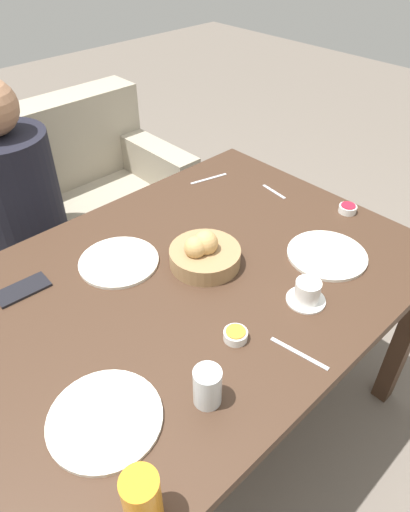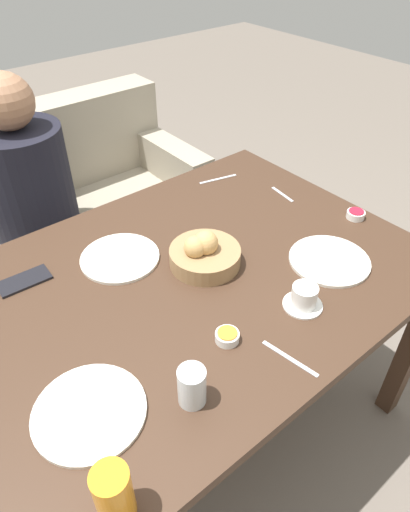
# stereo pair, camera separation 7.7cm
# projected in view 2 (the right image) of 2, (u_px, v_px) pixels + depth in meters

# --- Properties ---
(ground_plane) EXTENTS (10.00, 10.00, 0.00)m
(ground_plane) POSITION_uv_depth(u_px,v_px,m) (191.00, 420.00, 1.85)
(ground_plane) COLOR #6B6056
(dining_table) EXTENTS (1.45, 1.02, 0.78)m
(dining_table) POSITION_uv_depth(u_px,v_px,m) (187.00, 299.00, 1.42)
(dining_table) COLOR #3D281C
(dining_table) RESTS_ON ground_plane
(couch) EXTENTS (1.42, 0.70, 0.87)m
(couch) POSITION_uv_depth(u_px,v_px,m) (61.00, 226.00, 2.37)
(couch) COLOR #9E937F
(couch) RESTS_ON ground_plane
(seated_person) EXTENTS (0.37, 0.49, 1.16)m
(seated_person) POSITION_uv_depth(u_px,v_px,m) (39.00, 222.00, 2.10)
(seated_person) COLOR #23232D
(seated_person) RESTS_ON ground_plane
(bread_basket) EXTENTS (0.22, 0.22, 0.12)m
(bread_basket) POSITION_uv_depth(u_px,v_px,m) (204.00, 254.00, 1.39)
(bread_basket) COLOR #99754C
(bread_basket) RESTS_ON dining_table
(plate_near_left) EXTENTS (0.25, 0.25, 0.01)m
(plate_near_left) POSITION_uv_depth(u_px,v_px,m) (89.00, 412.00, 1.01)
(plate_near_left) COLOR silver
(plate_near_left) RESTS_ON dining_table
(plate_near_right) EXTENTS (0.25, 0.25, 0.01)m
(plate_near_right) POSITION_uv_depth(u_px,v_px,m) (329.00, 260.00, 1.42)
(plate_near_right) COLOR silver
(plate_near_right) RESTS_ON dining_table
(plate_far_center) EXTENTS (0.25, 0.25, 0.01)m
(plate_far_center) POSITION_uv_depth(u_px,v_px,m) (120.00, 258.00, 1.43)
(plate_far_center) COLOR silver
(plate_far_center) RESTS_ON dining_table
(juice_glass) EXTENTS (0.07, 0.07, 0.14)m
(juice_glass) POSITION_uv_depth(u_px,v_px,m) (114.00, 495.00, 0.81)
(juice_glass) COLOR orange
(juice_glass) RESTS_ON dining_table
(water_tumbler) EXTENTS (0.06, 0.06, 0.10)m
(water_tumbler) POSITION_uv_depth(u_px,v_px,m) (192.00, 386.00, 1.01)
(water_tumbler) COLOR silver
(water_tumbler) RESTS_ON dining_table
(coffee_cup) EXTENTS (0.11, 0.11, 0.07)m
(coffee_cup) POSITION_uv_depth(u_px,v_px,m) (304.00, 298.00, 1.25)
(coffee_cup) COLOR white
(coffee_cup) RESTS_ON dining_table
(jam_bowl_berry) EXTENTS (0.06, 0.06, 0.03)m
(jam_bowl_berry) POSITION_uv_depth(u_px,v_px,m) (356.00, 214.00, 1.60)
(jam_bowl_berry) COLOR white
(jam_bowl_berry) RESTS_ON dining_table
(jam_bowl_honey) EXTENTS (0.06, 0.06, 0.03)m
(jam_bowl_honey) POSITION_uv_depth(u_px,v_px,m) (227.00, 336.00, 1.17)
(jam_bowl_honey) COLOR white
(jam_bowl_honey) RESTS_ON dining_table
(fork_silver) EXTENTS (0.04, 0.16, 0.00)m
(fork_silver) POSITION_uv_depth(u_px,v_px,m) (290.00, 358.00, 1.13)
(fork_silver) COLOR #B7B7BC
(fork_silver) RESTS_ON dining_table
(knife_silver) EXTENTS (0.16, 0.05, 0.00)m
(knife_silver) POSITION_uv_depth(u_px,v_px,m) (218.00, 179.00, 1.82)
(knife_silver) COLOR #B7B7BC
(knife_silver) RESTS_ON dining_table
(spoon_coffee) EXTENTS (0.03, 0.12, 0.00)m
(spoon_coffee) POSITION_uv_depth(u_px,v_px,m) (282.00, 194.00, 1.73)
(spoon_coffee) COLOR #B7B7BC
(spoon_coffee) RESTS_ON dining_table
(cell_phone) EXTENTS (0.15, 0.08, 0.01)m
(cell_phone) POSITION_uv_depth(u_px,v_px,m) (24.00, 281.00, 1.35)
(cell_phone) COLOR black
(cell_phone) RESTS_ON dining_table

